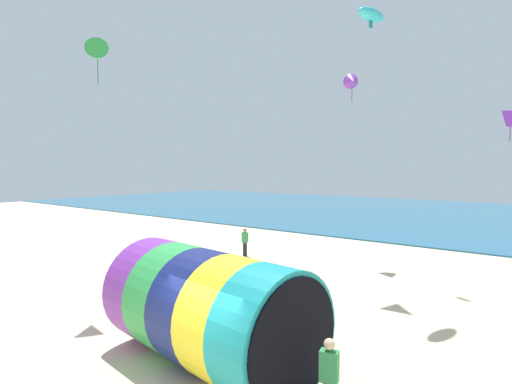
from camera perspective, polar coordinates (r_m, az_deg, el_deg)
name	(u,v)px	position (r m, az deg, el deg)	size (l,w,h in m)	color
sea	(489,218)	(46.87, 30.33, -3.20)	(120.00, 40.00, 0.10)	#236084
giant_inflatable_tube	(208,309)	(10.55, -6.87, -16.20)	(5.99, 3.57, 2.92)	purple
kite_handler	(329,380)	(8.72, 10.39, -24.89)	(0.40, 0.30, 1.69)	#726651
kite_purple_delta	(352,81)	(23.15, 13.57, 15.10)	(1.23, 1.27, 1.60)	purple
kite_purple_diamond	(511,119)	(20.50, 32.59, 8.74)	(0.69, 0.66, 1.35)	purple
kite_green_delta	(97,54)	(17.34, -21.71, 17.87)	(1.36, 1.31, 1.71)	green
kite_cyan_parafoil	(371,15)	(17.50, 16.09, 23.18)	(0.93, 1.58, 0.78)	#2DB2C6
bystander_near_water	(245,242)	(23.07, -1.59, -7.13)	(0.40, 0.29, 1.59)	black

